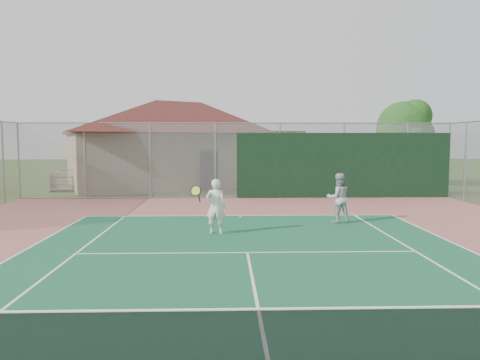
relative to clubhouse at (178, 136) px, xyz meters
name	(u,v)px	position (x,y,z in m)	size (l,w,h in m)	color
tennis_net	(276,354)	(3.45, -24.08, -2.46)	(11.85, 0.08, 1.10)	gray
back_fence	(282,163)	(5.56, -7.10, -1.31)	(20.08, 0.11, 3.53)	gray
clubhouse	(178,136)	(0.00, 0.00, 0.00)	(15.95, 13.40, 5.86)	tan
bleachers	(82,180)	(-4.81, -3.50, -2.39)	(3.02, 1.86, 1.11)	#A04425
tree	(405,130)	(13.26, -2.03, 0.32)	(3.60, 3.41, 5.01)	#352113
player_white_front	(215,207)	(2.63, -15.38, -2.17)	(1.06, 0.70, 1.62)	white
player_grey_back	(338,198)	(6.63, -13.64, -2.16)	(0.87, 0.72, 1.62)	#B0B3B5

